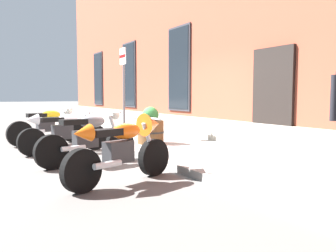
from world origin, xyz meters
TOP-DOWN VIEW (x-y plane):
  - ground_plane at (0.00, 0.00)m, footprint 140.00×140.00m
  - sidewalk at (0.00, 1.27)m, footprint 32.49×2.53m
  - motorcycle_yellow_naked at (-2.46, -1.22)m, footprint 0.66×2.07m
  - motorcycle_white_sport at (-0.84, -1.08)m, footprint 0.64×2.07m
  - motorcycle_grey_naked at (0.76, -1.08)m, footprint 0.68×2.03m
  - motorcycle_orange_sport at (2.40, -1.02)m, footprint 0.84×1.93m
  - parking_sign at (-1.69, 0.64)m, footprint 0.36×0.07m
  - barrel_planter at (-0.45, 0.82)m, footprint 0.67×0.67m

SIDE VIEW (x-z plane):
  - ground_plane at x=0.00m, z-range 0.00..0.00m
  - sidewalk at x=0.00m, z-range 0.00..0.13m
  - motorcycle_yellow_naked at x=-2.46m, z-range 0.00..0.97m
  - motorcycle_grey_naked at x=0.76m, z-range -0.01..0.99m
  - barrel_planter at x=-0.45m, z-range 0.05..0.95m
  - motorcycle_white_sport at x=-0.84m, z-range 0.05..1.06m
  - motorcycle_orange_sport at x=2.40m, z-range 0.05..1.07m
  - parking_sign at x=-1.69m, z-range 0.49..2.96m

